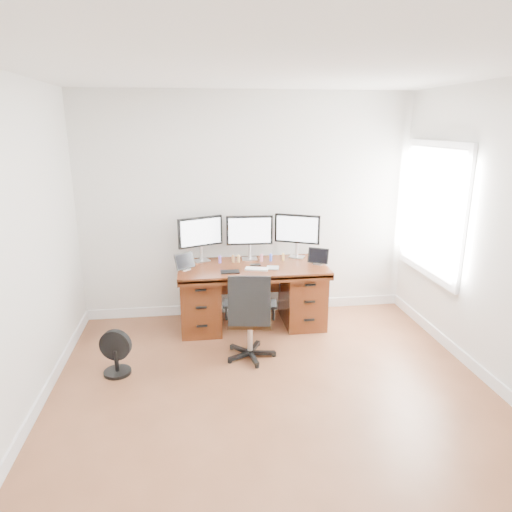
{
  "coord_description": "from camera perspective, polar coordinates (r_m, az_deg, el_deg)",
  "views": [
    {
      "loc": [
        -0.64,
        -3.17,
        2.31
      ],
      "look_at": [
        0.0,
        1.5,
        0.95
      ],
      "focal_mm": 32.0,
      "sensor_mm": 36.0,
      "label": 1
    }
  ],
  "objects": [
    {
      "name": "office_chair",
      "position": [
        4.66,
        -0.77,
        -9.35
      ],
      "size": [
        0.57,
        0.57,
        0.93
      ],
      "rotation": [
        0.0,
        0.0,
        -0.16
      ],
      "color": "black",
      "rests_on": "ground"
    },
    {
      "name": "figurine_orange",
      "position": [
        5.44,
        3.42,
        -0.05
      ],
      "size": [
        0.04,
        0.04,
        0.09
      ],
      "color": "#E6AA50",
      "rests_on": "desk"
    },
    {
      "name": "figurine_blue",
      "position": [
        5.41,
        1.87,
        -0.11
      ],
      "size": [
        0.04,
        0.04,
        0.09
      ],
      "color": "#4F65EA",
      "rests_on": "desk"
    },
    {
      "name": "monitor_center",
      "position": [
        5.42,
        -0.81,
        3.03
      ],
      "size": [
        0.55,
        0.15,
        0.53
      ],
      "rotation": [
        0.0,
        0.0,
        -0.04
      ],
      "color": "silver",
      "rests_on": "desk"
    },
    {
      "name": "figurine_brown",
      "position": [
        5.36,
        -2.88,
        -0.29
      ],
      "size": [
        0.04,
        0.04,
        0.09
      ],
      "color": "olive",
      "rests_on": "desk"
    },
    {
      "name": "drawing_tablet",
      "position": [
        5.02,
        -3.28,
        -1.97
      ],
      "size": [
        0.21,
        0.13,
        0.01
      ],
      "primitive_type": "cube",
      "rotation": [
        0.0,
        0.0,
        -0.01
      ],
      "color": "black",
      "rests_on": "desk"
    },
    {
      "name": "back_wall",
      "position": [
        5.54,
        -1.05,
        6.11
      ],
      "size": [
        4.0,
        0.1,
        2.7
      ],
      "primitive_type": "cube",
      "color": "silver",
      "rests_on": "ground"
    },
    {
      "name": "figurine_purple",
      "position": [
        5.35,
        -4.54,
        -0.35
      ],
      "size": [
        0.04,
        0.04,
        0.09
      ],
      "color": "#8257D3",
      "rests_on": "desk"
    },
    {
      "name": "tablet_right",
      "position": [
        5.33,
        7.8,
        -0.14
      ],
      "size": [
        0.24,
        0.17,
        0.19
      ],
      "rotation": [
        0.0,
        0.0,
        -0.5
      ],
      "color": "silver",
      "rests_on": "desk"
    },
    {
      "name": "monitor_right",
      "position": [
        5.52,
        5.18,
        3.2
      ],
      "size": [
        0.51,
        0.27,
        0.53
      ],
      "rotation": [
        0.0,
        0.0,
        -0.45
      ],
      "color": "silver",
      "rests_on": "desk"
    },
    {
      "name": "tablet_left",
      "position": [
        5.14,
        -8.9,
        -0.78
      ],
      "size": [
        0.23,
        0.19,
        0.19
      ],
      "rotation": [
        0.0,
        0.0,
        0.61
      ],
      "color": "silver",
      "rests_on": "desk"
    },
    {
      "name": "monitor_left",
      "position": [
        5.38,
        -6.95,
        2.82
      ],
      "size": [
        0.52,
        0.25,
        0.53
      ],
      "rotation": [
        0.0,
        0.0,
        0.4
      ],
      "color": "silver",
      "rests_on": "desk"
    },
    {
      "name": "figurine_pink",
      "position": [
        5.4,
        0.71,
        -0.15
      ],
      "size": [
        0.04,
        0.04,
        0.09
      ],
      "color": "pink",
      "rests_on": "desk"
    },
    {
      "name": "trackpad",
      "position": [
        5.16,
        2.1,
        -1.47
      ],
      "size": [
        0.16,
        0.16,
        0.01
      ],
      "primitive_type": "cube",
      "rotation": [
        0.0,
        0.0,
        -0.23
      ],
      "color": "#BABCC1",
      "rests_on": "desk"
    },
    {
      "name": "figurine_yellow",
      "position": [
        5.36,
        -2.2,
        -0.26
      ],
      "size": [
        0.04,
        0.04,
        0.09
      ],
      "color": "#E0B369",
      "rests_on": "desk"
    },
    {
      "name": "ground",
      "position": [
        3.98,
        3.1,
        -19.46
      ],
      "size": [
        4.5,
        4.5,
        0.0
      ],
      "primitive_type": "plane",
      "color": "brown",
      "rests_on": "ground"
    },
    {
      "name": "phone",
      "position": [
        5.26,
        -0.09,
        -1.1
      ],
      "size": [
        0.12,
        0.06,
        0.01
      ],
      "primitive_type": "cube",
      "rotation": [
        0.0,
        0.0,
        -0.03
      ],
      "color": "black",
      "rests_on": "desk"
    },
    {
      "name": "floor_fan",
      "position": [
        4.64,
        -17.11,
        -11.55
      ],
      "size": [
        0.31,
        0.26,
        0.45
      ],
      "rotation": [
        0.0,
        0.0,
        -0.24
      ],
      "color": "black",
      "rests_on": "ground"
    },
    {
      "name": "desk",
      "position": [
        5.39,
        -0.48,
        -4.63
      ],
      "size": [
        1.7,
        0.8,
        0.75
      ],
      "color": "#4D210F",
      "rests_on": "ground"
    },
    {
      "name": "keyboard",
      "position": [
        5.11,
        0.09,
        -1.62
      ],
      "size": [
        0.28,
        0.18,
        0.01
      ],
      "primitive_type": "cube",
      "rotation": [
        0.0,
        0.0,
        -0.29
      ],
      "color": "white",
      "rests_on": "desk"
    }
  ]
}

